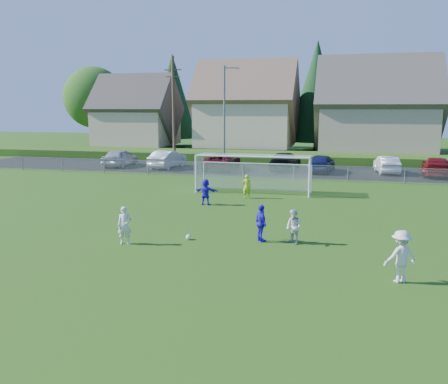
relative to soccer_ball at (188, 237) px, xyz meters
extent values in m
plane|color=#193D0C|center=(0.58, -4.17, -0.11)|extent=(160.00, 160.00, 0.00)
plane|color=black|center=(0.58, 23.33, -0.10)|extent=(60.00, 60.00, 0.00)
cube|color=#1E420F|center=(0.58, 30.83, 0.29)|extent=(70.00, 6.00, 0.80)
sphere|color=white|center=(0.00, 0.00, 0.00)|extent=(0.22, 0.22, 0.22)
imported|color=silver|center=(-2.30, -1.24, 0.66)|extent=(0.65, 0.52, 1.54)
imported|color=silver|center=(4.34, 0.45, 0.60)|extent=(0.88, 0.86, 1.42)
imported|color=silver|center=(8.07, -3.02, 0.73)|extent=(1.26, 1.04, 1.69)
imported|color=#2916D2|center=(3.01, 0.46, 0.67)|extent=(0.81, 0.98, 1.56)
imported|color=#2916D2|center=(-1.33, 7.15, 0.64)|extent=(1.42, 0.58, 1.49)
imported|color=#A9D318|center=(0.54, 9.69, 0.62)|extent=(0.57, 0.41, 1.46)
imported|color=#AEB1B6|center=(-14.25, 22.50, 0.70)|extent=(1.93, 4.78, 1.63)
imported|color=white|center=(-9.46, 22.48, 0.69)|extent=(2.18, 5.00, 1.60)
imported|color=#530917|center=(-4.28, 22.39, 0.65)|extent=(2.53, 5.47, 1.52)
imported|color=black|center=(1.20, 23.56, 0.67)|extent=(2.51, 5.49, 1.56)
imported|color=#131945|center=(4.42, 22.84, 0.68)|extent=(2.38, 4.82, 1.58)
imported|color=white|center=(9.80, 23.62, 0.61)|extent=(1.95, 4.51, 1.44)
imported|color=maroon|center=(13.55, 22.79, 0.65)|extent=(2.73, 5.45, 1.52)
cylinder|color=white|center=(-3.07, 10.83, 1.11)|extent=(0.12, 0.12, 2.44)
cylinder|color=white|center=(4.23, 10.83, 1.11)|extent=(0.12, 0.12, 2.44)
cylinder|color=white|center=(0.58, 10.83, 2.33)|extent=(7.30, 0.12, 0.12)
cylinder|color=white|center=(-3.07, 12.63, 0.79)|extent=(0.08, 0.08, 1.80)
cylinder|color=white|center=(4.23, 12.63, 0.79)|extent=(0.08, 0.08, 1.80)
cylinder|color=white|center=(0.58, 12.63, 1.69)|extent=(7.30, 0.08, 0.08)
cube|color=silver|center=(0.58, 12.63, 0.79)|extent=(7.30, 0.02, 1.80)
cube|color=silver|center=(-3.07, 11.73, 1.11)|extent=(0.02, 1.80, 2.44)
cube|color=silver|center=(4.23, 11.73, 1.11)|extent=(0.02, 1.80, 2.44)
cube|color=silver|center=(0.58, 11.73, 2.33)|extent=(7.30, 1.80, 0.02)
cube|color=gray|center=(0.58, 17.83, 1.06)|extent=(52.00, 0.03, 0.03)
cube|color=gray|center=(0.58, 17.83, 0.49)|extent=(52.00, 0.02, 1.14)
cylinder|color=gray|center=(0.58, 17.83, 0.49)|extent=(0.06, 0.06, 1.20)
cylinder|color=slate|center=(-3.92, 21.83, 4.39)|extent=(0.18, 0.18, 9.00)
cylinder|color=slate|center=(-3.42, 21.83, 8.69)|extent=(1.20, 0.12, 0.12)
cube|color=slate|center=(-2.82, 21.83, 8.64)|extent=(0.36, 0.18, 0.12)
cylinder|color=#473321|center=(-8.92, 22.83, 4.89)|extent=(0.26, 0.26, 10.00)
cube|color=#473321|center=(-8.92, 22.83, 8.69)|extent=(1.60, 0.10, 0.10)
cube|color=#473321|center=(-8.92, 22.83, 8.09)|extent=(1.30, 0.10, 0.10)
cube|color=tan|center=(-19.42, 37.83, 2.94)|extent=(9.00, 8.00, 4.50)
pyramid|color=#423D38|center=(-19.42, 37.83, 9.60)|extent=(9.90, 8.80, 4.41)
cube|color=#C6B58E|center=(-5.42, 38.83, 3.44)|extent=(11.00, 9.00, 5.50)
pyramid|color=brown|center=(-5.42, 38.83, 11.15)|extent=(12.10, 9.90, 4.96)
cube|color=tan|center=(9.58, 37.83, 3.19)|extent=(12.00, 10.00, 5.00)
pyramid|color=#4C473F|center=(9.58, 37.83, 11.21)|extent=(13.20, 11.00, 5.52)
cylinder|color=#382616|center=(-27.42, 41.83, 1.87)|extent=(0.36, 0.36, 3.96)
sphere|color=#2B5B19|center=(-27.42, 41.83, 6.71)|extent=(8.36, 8.36, 8.36)
cylinder|color=#382616|center=(-17.42, 45.83, 0.49)|extent=(0.30, 0.30, 1.20)
cone|color=#143819|center=(-17.42, 45.83, 6.94)|extent=(6.76, 6.76, 11.70)
cylinder|color=#382616|center=(-7.42, 46.83, 0.49)|extent=(0.30, 0.30, 1.20)
cone|color=#143819|center=(-7.42, 46.83, 6.49)|extent=(6.24, 6.24, 10.80)
cylinder|color=#382616|center=(2.58, 43.83, 0.49)|extent=(0.30, 0.30, 1.20)
cone|color=#143819|center=(2.58, 43.83, 7.39)|extent=(7.28, 7.28, 12.60)
cylinder|color=#382616|center=(12.58, 45.83, 1.87)|extent=(0.36, 0.36, 3.96)
sphere|color=#2B5B19|center=(12.58, 45.83, 6.71)|extent=(8.36, 8.36, 8.36)
camera|label=1|loc=(6.15, -18.32, 5.38)|focal=38.00mm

